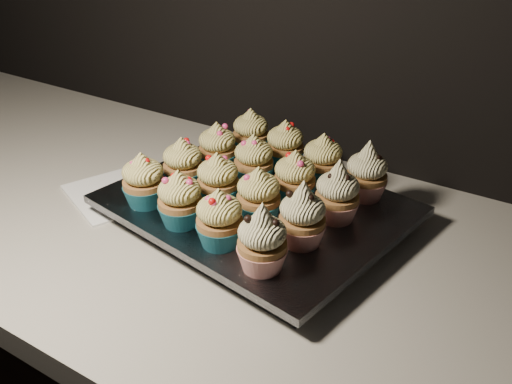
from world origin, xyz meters
TOP-DOWN VIEW (x-y plane):
  - worktop at (0.00, 1.70)m, footprint 2.44×0.64m
  - napkin at (-0.42, 1.69)m, footprint 0.20×0.20m
  - baking_tray at (-0.19, 1.74)m, footprint 0.43×0.35m
  - foil_lining at (-0.19, 1.74)m, footprint 0.47×0.39m
  - cupcake_0 at (-0.32, 1.64)m, footprint 0.06×0.06m
  - cupcake_1 at (-0.24, 1.63)m, footprint 0.06×0.06m
  - cupcake_2 at (-0.17, 1.62)m, footprint 0.06×0.06m
  - cupcake_3 at (-0.09, 1.60)m, footprint 0.06×0.06m
  - cupcake_4 at (-0.31, 1.72)m, footprint 0.06×0.06m
  - cupcake_5 at (-0.23, 1.70)m, footprint 0.06×0.06m
  - cupcake_6 at (-0.16, 1.70)m, footprint 0.06×0.06m
  - cupcake_7 at (-0.08, 1.68)m, footprint 0.06×0.06m
  - cupcake_8 at (-0.30, 1.79)m, footprint 0.06×0.06m
  - cupcake_9 at (-0.22, 1.79)m, footprint 0.06×0.06m
  - cupcake_10 at (-0.14, 1.77)m, footprint 0.06×0.06m
  - cupcake_11 at (-0.07, 1.76)m, footprint 0.06×0.06m
  - cupcake_12 at (-0.29, 1.87)m, footprint 0.06×0.06m
  - cupcake_13 at (-0.21, 1.86)m, footprint 0.06×0.06m
  - cupcake_14 at (-0.13, 1.85)m, footprint 0.06×0.06m
  - cupcake_15 at (-0.06, 1.84)m, footprint 0.06×0.06m

SIDE VIEW (x-z plane):
  - worktop at x=0.00m, z-range 0.86..0.90m
  - napkin at x=-0.42m, z-range 0.90..0.90m
  - baking_tray at x=-0.19m, z-range 0.90..0.92m
  - foil_lining at x=-0.19m, z-range 0.92..0.93m
  - cupcake_0 at x=-0.32m, z-range 0.93..1.01m
  - cupcake_1 at x=-0.24m, z-range 0.93..1.01m
  - cupcake_2 at x=-0.17m, z-range 0.93..1.01m
  - cupcake_4 at x=-0.31m, z-range 0.93..1.01m
  - cupcake_5 at x=-0.23m, z-range 0.93..1.01m
  - cupcake_6 at x=-0.16m, z-range 0.93..1.01m
  - cupcake_8 at x=-0.30m, z-range 0.93..1.01m
  - cupcake_9 at x=-0.22m, z-range 0.93..1.01m
  - cupcake_10 at x=-0.14m, z-range 0.93..1.01m
  - cupcake_12 at x=-0.29m, z-range 0.93..1.01m
  - cupcake_13 at x=-0.21m, z-range 0.93..1.01m
  - cupcake_14 at x=-0.13m, z-range 0.93..1.01m
  - cupcake_3 at x=-0.09m, z-range 0.93..1.02m
  - cupcake_7 at x=-0.08m, z-range 0.93..1.02m
  - cupcake_11 at x=-0.07m, z-range 0.93..1.02m
  - cupcake_15 at x=-0.06m, z-range 0.93..1.02m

